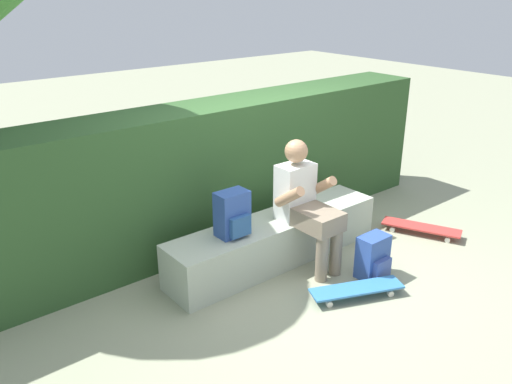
{
  "coord_description": "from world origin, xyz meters",
  "views": [
    {
      "loc": [
        -2.91,
        -2.95,
        2.47
      ],
      "look_at": [
        -0.11,
        0.51,
        0.68
      ],
      "focal_mm": 36.61,
      "sensor_mm": 36.0,
      "label": 1
    }
  ],
  "objects_px": {
    "backpack_on_ground": "(373,257)",
    "skateboard_beside_bench": "(421,228)",
    "backpack_on_bench": "(233,215)",
    "bench_main": "(276,240)",
    "skateboard_near_person": "(357,289)",
    "person_skater": "(306,202)"
  },
  "relations": [
    {
      "from": "backpack_on_ground",
      "to": "skateboard_beside_bench",
      "type": "bearing_deg",
      "value": 11.82
    },
    {
      "from": "backpack_on_bench",
      "to": "bench_main",
      "type": "bearing_deg",
      "value": 1.07
    },
    {
      "from": "backpack_on_ground",
      "to": "skateboard_near_person",
      "type": "bearing_deg",
      "value": -159.88
    },
    {
      "from": "backpack_on_bench",
      "to": "skateboard_near_person",
      "type": "bearing_deg",
      "value": -55.53
    },
    {
      "from": "bench_main",
      "to": "skateboard_beside_bench",
      "type": "distance_m",
      "value": 1.65
    },
    {
      "from": "skateboard_near_person",
      "to": "person_skater",
      "type": "bearing_deg",
      "value": 85.88
    },
    {
      "from": "person_skater",
      "to": "skateboard_beside_bench",
      "type": "bearing_deg",
      "value": -13.62
    },
    {
      "from": "bench_main",
      "to": "backpack_on_bench",
      "type": "bearing_deg",
      "value": -178.93
    },
    {
      "from": "person_skater",
      "to": "backpack_on_bench",
      "type": "distance_m",
      "value": 0.7
    },
    {
      "from": "person_skater",
      "to": "backpack_on_bench",
      "type": "height_order",
      "value": "person_skater"
    },
    {
      "from": "skateboard_beside_bench",
      "to": "backpack_on_ground",
      "type": "bearing_deg",
      "value": -168.18
    },
    {
      "from": "bench_main",
      "to": "person_skater",
      "type": "xyz_separation_m",
      "value": [
        0.16,
        -0.21,
        0.42
      ]
    },
    {
      "from": "backpack_on_bench",
      "to": "backpack_on_ground",
      "type": "relative_size",
      "value": 1.0
    },
    {
      "from": "skateboard_near_person",
      "to": "backpack_on_bench",
      "type": "distance_m",
      "value": 1.22
    },
    {
      "from": "bench_main",
      "to": "backpack_on_ground",
      "type": "height_order",
      "value": "bench_main"
    },
    {
      "from": "person_skater",
      "to": "backpack_on_ground",
      "type": "distance_m",
      "value": 0.78
    },
    {
      "from": "person_skater",
      "to": "skateboard_beside_bench",
      "type": "relative_size",
      "value": 1.46
    },
    {
      "from": "bench_main",
      "to": "backpack_on_ground",
      "type": "xyz_separation_m",
      "value": [
        0.48,
        -0.78,
        -0.02
      ]
    },
    {
      "from": "skateboard_near_person",
      "to": "backpack_on_bench",
      "type": "bearing_deg",
      "value": 124.47
    },
    {
      "from": "skateboard_near_person",
      "to": "backpack_on_bench",
      "type": "height_order",
      "value": "backpack_on_bench"
    },
    {
      "from": "person_skater",
      "to": "skateboard_beside_bench",
      "type": "xyz_separation_m",
      "value": [
        1.39,
        -0.34,
        -0.56
      ]
    },
    {
      "from": "bench_main",
      "to": "backpack_on_bench",
      "type": "xyz_separation_m",
      "value": [
        -0.5,
        -0.01,
        0.41
      ]
    }
  ]
}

